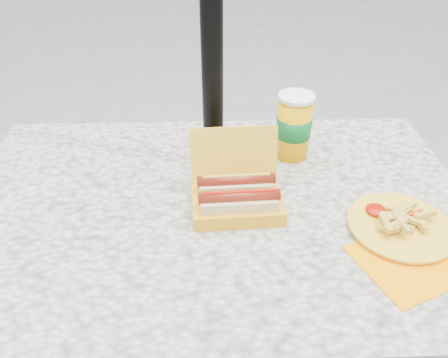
{
  "coord_description": "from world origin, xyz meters",
  "views": [
    {
      "loc": [
        -0.01,
        -0.79,
        1.38
      ],
      "look_at": [
        0.02,
        0.03,
        0.8
      ],
      "focal_mm": 35.0,
      "sensor_mm": 36.0,
      "label": 1
    }
  ],
  "objects_px": {
    "umbrella_pole": "(212,29)",
    "fries_plate": "(400,227)",
    "hotdog_box": "(237,196)",
    "soda_cup": "(294,126)"
  },
  "relations": [
    {
      "from": "umbrella_pole",
      "to": "fries_plate",
      "type": "distance_m",
      "value": 0.58
    },
    {
      "from": "fries_plate",
      "to": "soda_cup",
      "type": "distance_m",
      "value": 0.37
    },
    {
      "from": "hotdog_box",
      "to": "fries_plate",
      "type": "bearing_deg",
      "value": -17.3
    },
    {
      "from": "hotdog_box",
      "to": "soda_cup",
      "type": "height_order",
      "value": "soda_cup"
    },
    {
      "from": "fries_plate",
      "to": "soda_cup",
      "type": "xyz_separation_m",
      "value": [
        -0.18,
        0.31,
        0.08
      ]
    },
    {
      "from": "umbrella_pole",
      "to": "soda_cup",
      "type": "xyz_separation_m",
      "value": [
        0.21,
        0.04,
        -0.26
      ]
    },
    {
      "from": "hotdog_box",
      "to": "fries_plate",
      "type": "distance_m",
      "value": 0.35
    },
    {
      "from": "hotdog_box",
      "to": "umbrella_pole",
      "type": "bearing_deg",
      "value": 102.55
    },
    {
      "from": "umbrella_pole",
      "to": "soda_cup",
      "type": "relative_size",
      "value": 12.6
    },
    {
      "from": "umbrella_pole",
      "to": "fries_plate",
      "type": "relative_size",
      "value": 6.81
    }
  ]
}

